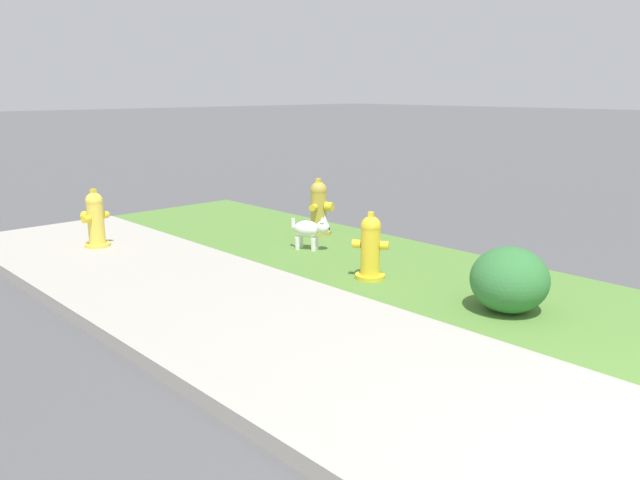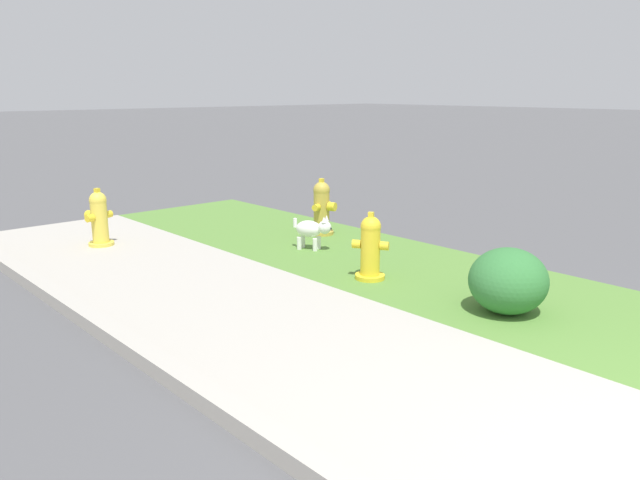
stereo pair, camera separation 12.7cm
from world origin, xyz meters
TOP-DOWN VIEW (x-y plane):
  - fire_hydrant_by_grass_verge at (-5.88, 2.57)m, footprint 0.38×0.40m
  - fire_hydrant_far_end at (-4.03, 1.57)m, footprint 0.37×0.36m
  - fire_hydrant_at_driveway at (-7.28, 0.07)m, footprint 0.36×0.39m
  - small_white_dog at (-5.34, 1.92)m, footprint 0.47×0.34m
  - shrub_bush_mid_verge at (-2.52, 1.73)m, footprint 0.69×0.69m

SIDE VIEW (x-z plane):
  - small_white_dog at x=-5.34m, z-range 0.03..0.47m
  - shrub_bush_mid_verge at x=-2.52m, z-range 0.00..0.59m
  - fire_hydrant_far_end at x=-4.03m, z-range -0.02..0.70m
  - fire_hydrant_at_driveway at x=-7.28m, z-range -0.02..0.72m
  - fire_hydrant_by_grass_verge at x=-5.88m, z-range -0.01..0.75m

